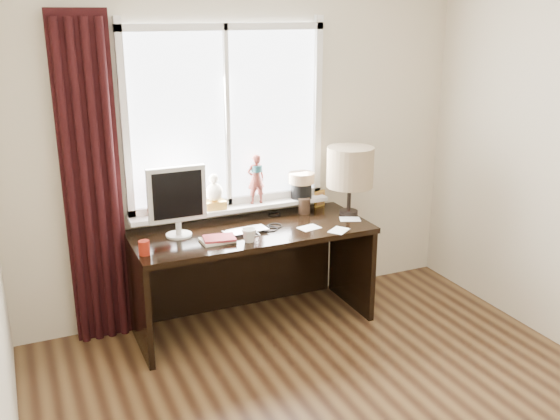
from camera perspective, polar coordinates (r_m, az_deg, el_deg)
name	(u,v)px	position (r m, az deg, el deg)	size (l,w,h in m)	color
wall_back	(245,142)	(4.65, -3.21, 6.20)	(3.50, 2.60, 0.00)	beige
laptop	(246,231)	(4.36, -3.16, -1.95)	(0.31, 0.20, 0.02)	silver
mug	(249,235)	(4.18, -2.85, -2.28)	(0.10, 0.09, 0.10)	white
red_cup	(144,248)	(4.05, -12.31, -3.40)	(0.07, 0.07, 0.09)	maroon
window	(230,144)	(4.56, -4.57, 6.01)	(1.52, 0.21, 1.40)	white
curtain	(92,186)	(4.34, -16.82, 2.10)	(0.38, 0.09, 2.25)	black
desk	(248,257)	(4.60, -2.99, -4.27)	(1.70, 0.70, 0.75)	black
monitor	(177,197)	(4.27, -9.40, 1.15)	(0.40, 0.18, 0.49)	beige
notebook_stack	(218,239)	(4.21, -5.68, -2.68)	(0.24, 0.18, 0.03)	beige
brush_holder	(304,206)	(4.76, 2.23, 0.40)	(0.09, 0.09, 0.25)	black
icon_frame	(320,199)	(4.93, 3.64, 1.06)	(0.10, 0.04, 0.13)	gold
table_lamp	(350,168)	(4.68, 6.43, 3.85)	(0.35, 0.35, 0.52)	black
loose_papers	(333,226)	(4.51, 4.86, -1.44)	(0.54, 0.35, 0.00)	white
desk_cables	(272,224)	(4.52, -0.72, -1.29)	(0.31, 0.43, 0.01)	black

